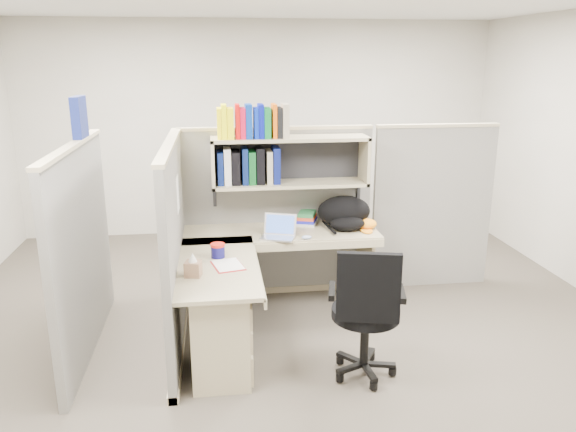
{
  "coord_description": "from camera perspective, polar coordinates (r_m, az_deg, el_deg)",
  "views": [
    {
      "loc": [
        -0.56,
        -4.22,
        2.24
      ],
      "look_at": [
        0.02,
        0.25,
        0.96
      ],
      "focal_mm": 35.0,
      "sensor_mm": 36.0,
      "label": 1
    }
  ],
  "objects": [
    {
      "name": "laptop",
      "position": [
        4.82,
        -1.05,
        -1.14
      ],
      "size": [
        0.36,
        0.36,
        0.2
      ],
      "primitive_type": null,
      "rotation": [
        0.0,
        0.0,
        -0.34
      ],
      "color": "#B5B5B9",
      "rests_on": "desk"
    },
    {
      "name": "orange_cap",
      "position": [
        5.16,
        8.05,
        -0.79
      ],
      "size": [
        0.23,
        0.24,
        0.09
      ],
      "primitive_type": null,
      "rotation": [
        0.0,
        0.0,
        -0.34
      ],
      "color": "orange",
      "rests_on": "desk"
    },
    {
      "name": "ground",
      "position": [
        4.81,
        0.11,
        -11.9
      ],
      "size": [
        6.0,
        6.0,
        0.0
      ],
      "primitive_type": "plane",
      "color": "#36322A",
      "rests_on": "ground"
    },
    {
      "name": "task_chair",
      "position": [
        4.09,
        7.84,
        -11.67
      ],
      "size": [
        0.57,
        0.53,
        1.02
      ],
      "color": "black",
      "rests_on": "ground"
    },
    {
      "name": "tissue_box",
      "position": [
        4.06,
        -9.64,
        -4.9
      ],
      "size": [
        0.13,
        0.13,
        0.17
      ],
      "primitive_type": null,
      "rotation": [
        0.0,
        0.0,
        -0.21
      ],
      "color": "#916C52",
      "rests_on": "desk"
    },
    {
      "name": "backpack",
      "position": [
        5.13,
        5.87,
        0.31
      ],
      "size": [
        0.56,
        0.47,
        0.29
      ],
      "primitive_type": null,
      "rotation": [
        0.0,
        0.0,
        -0.22
      ],
      "color": "black",
      "rests_on": "desk"
    },
    {
      "name": "paper_cup",
      "position": [
        5.2,
        -0.93,
        -0.51
      ],
      "size": [
        0.07,
        0.07,
        0.09
      ],
      "primitive_type": "cylinder",
      "rotation": [
        0.0,
        0.0,
        0.03
      ],
      "color": "silver",
      "rests_on": "desk"
    },
    {
      "name": "loose_paper",
      "position": [
        4.27,
        -6.12,
        -4.94
      ],
      "size": [
        0.25,
        0.3,
        0.0
      ],
      "primitive_type": null,
      "rotation": [
        0.0,
        0.0,
        0.23
      ],
      "color": "silver",
      "rests_on": "desk"
    },
    {
      "name": "desk",
      "position": [
        4.33,
        -4.8,
        -8.78
      ],
      "size": [
        1.74,
        1.75,
        0.73
      ],
      "color": "gray",
      "rests_on": "ground"
    },
    {
      "name": "snack_canister",
      "position": [
        4.42,
        -7.14,
        -3.47
      ],
      "size": [
        0.11,
        0.11,
        0.11
      ],
      "color": "#100D50",
      "rests_on": "desk"
    },
    {
      "name": "cubicle",
      "position": [
        4.86,
        -4.89,
        -0.11
      ],
      "size": [
        3.79,
        1.84,
        1.95
      ],
      "color": "slate",
      "rests_on": "ground"
    },
    {
      "name": "room_shell",
      "position": [
        4.3,
        0.12,
        7.57
      ],
      "size": [
        6.0,
        6.0,
        6.0
      ],
      "color": "#A5A195",
      "rests_on": "ground"
    },
    {
      "name": "book_stack",
      "position": [
        5.26,
        1.93,
        -0.19
      ],
      "size": [
        0.24,
        0.28,
        0.11
      ],
      "primitive_type": null,
      "rotation": [
        0.0,
        0.0,
        -0.33
      ],
      "color": "gray",
      "rests_on": "desk"
    },
    {
      "name": "mouse",
      "position": [
        4.83,
        1.91,
        -2.17
      ],
      "size": [
        0.1,
        0.08,
        0.03
      ],
      "primitive_type": "ellipsoid",
      "rotation": [
        0.0,
        0.0,
        -0.22
      ],
      "color": "#8E9ECA",
      "rests_on": "desk"
    }
  ]
}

